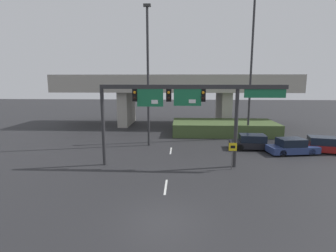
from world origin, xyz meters
name	(u,v)px	position (x,y,z in m)	size (l,w,h in m)	color
ground_plane	(161,219)	(0.00, 0.00, 0.00)	(160.00, 160.00, 0.00)	#262628
lane_markings	(171,151)	(0.00, 12.57, 0.00)	(0.14, 37.02, 0.01)	silver
signal_gantry	(183,101)	(1.06, 8.10, 5.10)	(14.06, 0.44, 6.35)	#2D2D30
speed_limit_sign	(233,152)	(4.83, 7.46, 1.38)	(0.60, 0.11, 2.11)	#4C4C4C
highway_light_pole_near	(148,74)	(-2.36, 14.58, 7.29)	(0.70, 0.36, 13.82)	#2D2D30
highway_light_pole_far	(252,55)	(8.72, 18.45, 9.38)	(0.70, 0.36, 17.99)	#2D2D30
overpass_bridge	(175,90)	(0.00, 27.70, 5.23)	(34.45, 8.57, 7.43)	#A39E93
grass_embankment	(224,128)	(6.37, 21.08, 0.77)	(12.76, 6.09, 1.54)	#42562D
parked_sedan_near_right	(254,142)	(8.08, 13.59, 0.67)	(4.80, 2.09, 1.44)	black
parked_sedan_mid_right	(292,147)	(11.11, 11.98, 0.67)	(4.64, 2.43, 1.46)	navy
parked_sedan_far_right	(323,145)	(14.29, 12.73, 0.68)	(4.75, 2.74, 1.47)	maroon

